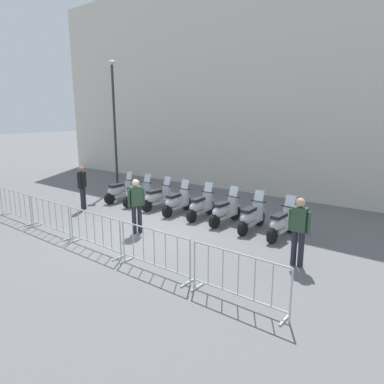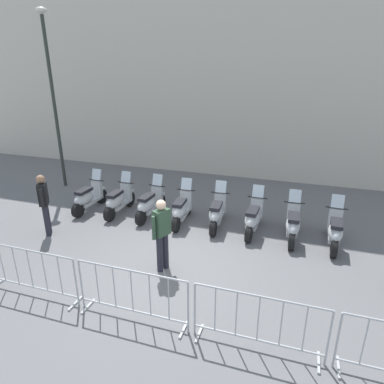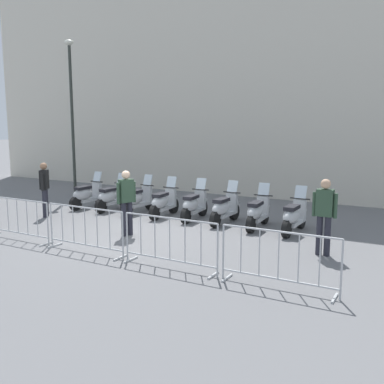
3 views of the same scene
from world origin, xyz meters
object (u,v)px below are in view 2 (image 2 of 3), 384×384
at_px(motorcycle_4, 217,213).
at_px(motorcycle_5, 253,218).
at_px(motorcycle_0, 88,197).
at_px(barrier_segment_2, 132,295).
at_px(motorcycle_1, 118,201).
at_px(motorcycle_2, 150,204).
at_px(barrier_segment_1, 31,273).
at_px(barrier_segment_3, 258,323).
at_px(officer_near_row_end, 162,231).
at_px(motorcycle_3, 181,209).
at_px(motorcycle_6, 293,224).
at_px(motorcycle_7, 335,231).
at_px(street_lamp, 52,86).
at_px(officer_by_barriers, 44,201).

height_order(motorcycle_4, motorcycle_5, same).
distance_m(motorcycle_0, barrier_segment_2, 5.48).
distance_m(motorcycle_1, motorcycle_2, 1.05).
distance_m(barrier_segment_1, barrier_segment_3, 4.56).
relative_size(motorcycle_1, officer_near_row_end, 1.00).
xyz_separation_m(motorcycle_3, motorcycle_5, (2.09, -0.20, 0.00)).
height_order(motorcycle_0, motorcycle_5, same).
distance_m(motorcycle_3, motorcycle_5, 2.10).
distance_m(motorcycle_1, officer_near_row_end, 3.54).
xyz_separation_m(motorcycle_0, motorcycle_6, (6.28, -0.72, 0.00)).
relative_size(motorcycle_1, motorcycle_5, 1.00).
bearing_deg(motorcycle_3, motorcycle_4, -2.08).
distance_m(motorcycle_7, barrier_segment_1, 7.20).
bearing_deg(motorcycle_2, motorcycle_6, -8.04).
distance_m(motorcycle_2, motorcycle_5, 3.16).
relative_size(barrier_segment_1, officer_near_row_end, 1.26).
xyz_separation_m(motorcycle_0, barrier_segment_2, (3.19, -4.45, 0.07)).
height_order(motorcycle_0, street_lamp, street_lamp).
xyz_separation_m(barrier_segment_1, barrier_segment_3, (4.53, -0.54, 0.00)).
bearing_deg(barrier_segment_2, motorcycle_0, 125.58).
relative_size(motorcycle_1, barrier_segment_3, 0.79).
height_order(motorcycle_5, officer_by_barriers, officer_by_barriers).
relative_size(motorcycle_1, motorcycle_6, 1.00).
height_order(motorcycle_0, barrier_segment_2, motorcycle_0).
distance_m(motorcycle_4, barrier_segment_3, 4.52).
xyz_separation_m(motorcycle_0, barrier_segment_3, (5.45, -4.72, 0.07)).
height_order(barrier_segment_1, officer_near_row_end, officer_near_row_end).
distance_m(motorcycle_6, barrier_segment_3, 4.09).
relative_size(motorcycle_7, street_lamp, 0.28).
xyz_separation_m(motorcycle_0, street_lamp, (-2.07, 2.06, 3.26)).
bearing_deg(motorcycle_6, street_lamp, 161.58).
xyz_separation_m(motorcycle_6, barrier_segment_3, (-0.84, -4.00, 0.07)).
height_order(motorcycle_1, motorcycle_5, same).
bearing_deg(barrier_segment_2, motorcycle_7, 40.78).
relative_size(barrier_segment_3, street_lamp, 0.35).
height_order(motorcycle_6, street_lamp, street_lamp).
bearing_deg(barrier_segment_2, motorcycle_1, 115.84).
bearing_deg(barrier_segment_1, motorcycle_6, 32.87).
height_order(motorcycle_4, motorcycle_6, same).
bearing_deg(motorcycle_5, officer_by_barriers, -167.99).
height_order(motorcycle_3, motorcycle_6, same).
bearing_deg(motorcycle_3, motorcycle_5, -5.41).
xyz_separation_m(motorcycle_4, officer_near_row_end, (-0.93, -2.39, 0.53)).
distance_m(street_lamp, officer_near_row_end, 7.71).
distance_m(motorcycle_5, motorcycle_7, 2.11).
xyz_separation_m(motorcycle_5, street_lamp, (-7.31, 2.60, 3.26)).
bearing_deg(motorcycle_4, motorcycle_7, -9.38).
height_order(motorcycle_5, barrier_segment_3, motorcycle_5).
distance_m(motorcycle_0, motorcycle_5, 5.27).
xyz_separation_m(motorcycle_1, motorcycle_4, (3.15, -0.32, 0.00)).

